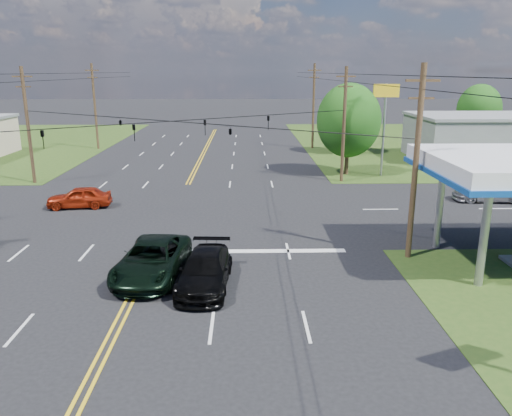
{
  "coord_description": "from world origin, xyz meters",
  "views": [
    {
      "loc": [
        4.77,
        -20.54,
        9.12
      ],
      "look_at": [
        5.36,
        6.0,
        1.81
      ],
      "focal_mm": 35.0,
      "sensor_mm": 36.0,
      "label": 1
    }
  ],
  "objects_px": {
    "pole_right_far": "(313,105)",
    "suv_black": "(205,271)",
    "tree_right_a": "(349,121)",
    "tree_right_b": "(349,116)",
    "pickup_dkgreen": "(152,260)",
    "pole_nw": "(28,124)",
    "pole_left_far": "(95,106)",
    "pole_ne": "(344,123)",
    "pole_se": "(416,162)",
    "tree_far_r": "(479,109)",
    "retail_ne": "(482,138)"
  },
  "relations": [
    {
      "from": "pole_left_far",
      "to": "tree_far_r",
      "type": "xyz_separation_m",
      "value": [
        47.0,
        2.0,
        -0.62
      ]
    },
    {
      "from": "pole_nw",
      "to": "tree_far_r",
      "type": "relative_size",
      "value": 1.25
    },
    {
      "from": "pole_nw",
      "to": "pole_left_far",
      "type": "distance_m",
      "value": 19.0
    },
    {
      "from": "pickup_dkgreen",
      "to": "suv_black",
      "type": "distance_m",
      "value": 2.77
    },
    {
      "from": "pickup_dkgreen",
      "to": "tree_far_r",
      "type": "bearing_deg",
      "value": 56.16
    },
    {
      "from": "pole_ne",
      "to": "tree_far_r",
      "type": "distance_m",
      "value": 29.7
    },
    {
      "from": "pole_ne",
      "to": "pole_right_far",
      "type": "distance_m",
      "value": 19.0
    },
    {
      "from": "tree_right_b",
      "to": "tree_far_r",
      "type": "relative_size",
      "value": 0.93
    },
    {
      "from": "pole_right_far",
      "to": "pickup_dkgreen",
      "type": "height_order",
      "value": "pole_right_far"
    },
    {
      "from": "pole_se",
      "to": "tree_far_r",
      "type": "xyz_separation_m",
      "value": [
        21.0,
        39.0,
        -0.37
      ]
    },
    {
      "from": "pole_right_far",
      "to": "suv_black",
      "type": "bearing_deg",
      "value": -103.92
    },
    {
      "from": "tree_right_a",
      "to": "tree_right_b",
      "type": "relative_size",
      "value": 1.15
    },
    {
      "from": "tree_right_b",
      "to": "pickup_dkgreen",
      "type": "relative_size",
      "value": 1.21
    },
    {
      "from": "tree_right_b",
      "to": "pole_left_far",
      "type": "bearing_deg",
      "value": 172.28
    },
    {
      "from": "pickup_dkgreen",
      "to": "pole_se",
      "type": "bearing_deg",
      "value": 15.08
    },
    {
      "from": "tree_far_r",
      "to": "suv_black",
      "type": "height_order",
      "value": "tree_far_r"
    },
    {
      "from": "pole_left_far",
      "to": "tree_far_r",
      "type": "relative_size",
      "value": 1.31
    },
    {
      "from": "pole_left_far",
      "to": "tree_right_a",
      "type": "xyz_separation_m",
      "value": [
        27.0,
        -16.0,
        -0.3
      ]
    },
    {
      "from": "tree_right_a",
      "to": "pole_ne",
      "type": "bearing_deg",
      "value": -108.43
    },
    {
      "from": "pole_nw",
      "to": "tree_far_r",
      "type": "bearing_deg",
      "value": 24.08
    },
    {
      "from": "pole_nw",
      "to": "pole_right_far",
      "type": "height_order",
      "value": "pole_right_far"
    },
    {
      "from": "pole_nw",
      "to": "suv_black",
      "type": "height_order",
      "value": "pole_nw"
    },
    {
      "from": "tree_far_r",
      "to": "suv_black",
      "type": "distance_m",
      "value": 52.61
    },
    {
      "from": "pole_se",
      "to": "pole_ne",
      "type": "distance_m",
      "value": 18.0
    },
    {
      "from": "tree_right_a",
      "to": "pickup_dkgreen",
      "type": "height_order",
      "value": "tree_right_a"
    },
    {
      "from": "pole_ne",
      "to": "suv_black",
      "type": "bearing_deg",
      "value": -115.11
    },
    {
      "from": "pole_right_far",
      "to": "retail_ne",
      "type": "bearing_deg",
      "value": -25.2
    },
    {
      "from": "pole_nw",
      "to": "pole_ne",
      "type": "bearing_deg",
      "value": 0.0
    },
    {
      "from": "tree_far_r",
      "to": "pole_nw",
      "type": "bearing_deg",
      "value": -155.92
    },
    {
      "from": "pole_nw",
      "to": "retail_ne",
      "type": "bearing_deg",
      "value": 14.35
    },
    {
      "from": "pole_se",
      "to": "pickup_dkgreen",
      "type": "relative_size",
      "value": 1.62
    },
    {
      "from": "pole_nw",
      "to": "tree_right_a",
      "type": "height_order",
      "value": "pole_nw"
    },
    {
      "from": "retail_ne",
      "to": "suv_black",
      "type": "relative_size",
      "value": 2.71
    },
    {
      "from": "pole_se",
      "to": "pickup_dkgreen",
      "type": "bearing_deg",
      "value": -170.23
    },
    {
      "from": "tree_right_b",
      "to": "pole_nw",
      "type": "bearing_deg",
      "value": -153.05
    },
    {
      "from": "pole_right_far",
      "to": "suv_black",
      "type": "xyz_separation_m",
      "value": [
        -10.0,
        -40.34,
        -4.42
      ]
    },
    {
      "from": "pole_left_far",
      "to": "pole_ne",
      "type": "bearing_deg",
      "value": -36.16
    },
    {
      "from": "tree_far_r",
      "to": "pickup_dkgreen",
      "type": "xyz_separation_m",
      "value": [
        -33.5,
        -41.15,
        -3.73
      ]
    },
    {
      "from": "pole_ne",
      "to": "pole_right_far",
      "type": "height_order",
      "value": "pole_right_far"
    },
    {
      "from": "tree_right_a",
      "to": "tree_far_r",
      "type": "bearing_deg",
      "value": 41.99
    },
    {
      "from": "pole_right_far",
      "to": "tree_right_a",
      "type": "xyz_separation_m",
      "value": [
        1.0,
        -16.0,
        -0.3
      ]
    },
    {
      "from": "retail_ne",
      "to": "pole_left_far",
      "type": "bearing_deg",
      "value": 169.46
    },
    {
      "from": "retail_ne",
      "to": "pole_ne",
      "type": "distance_m",
      "value": 20.43
    },
    {
      "from": "pole_left_far",
      "to": "pole_se",
      "type": "bearing_deg",
      "value": -54.9
    },
    {
      "from": "retail_ne",
      "to": "pole_right_far",
      "type": "relative_size",
      "value": 1.4
    },
    {
      "from": "pole_ne",
      "to": "suv_black",
      "type": "distance_m",
      "value": 23.93
    },
    {
      "from": "pole_nw",
      "to": "pickup_dkgreen",
      "type": "height_order",
      "value": "pole_nw"
    },
    {
      "from": "retail_ne",
      "to": "pole_se",
      "type": "xyz_separation_m",
      "value": [
        -17.0,
        -29.0,
        2.72
      ]
    },
    {
      "from": "pole_right_far",
      "to": "tree_far_r",
      "type": "bearing_deg",
      "value": 5.44
    },
    {
      "from": "pole_nw",
      "to": "tree_right_a",
      "type": "xyz_separation_m",
      "value": [
        27.0,
        3.0,
        -0.05
      ]
    }
  ]
}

